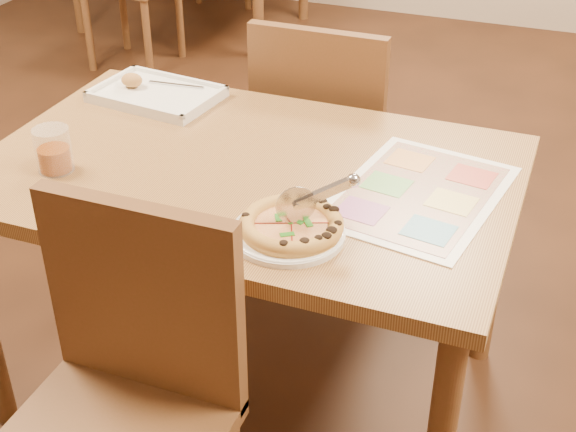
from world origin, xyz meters
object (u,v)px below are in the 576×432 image
(glass_tumbler, at_px, (54,152))
(chair_near, at_px, (126,373))
(pizza, at_px, (291,225))
(appetizer_tray, at_px, (155,95))
(chair_far, at_px, (325,124))
(dining_table, at_px, (248,196))
(menu, at_px, (418,194))
(pizza_cutter, at_px, (315,197))
(plate, at_px, (288,233))

(glass_tumbler, bearing_deg, chair_near, -44.70)
(pizza, relative_size, appetizer_tray, 0.60)
(appetizer_tray, distance_m, glass_tumbler, 0.46)
(chair_far, bearing_deg, dining_table, 90.00)
(chair_near, xyz_separation_m, menu, (0.42, 0.62, 0.16))
(menu, bearing_deg, pizza_cutter, -126.13)
(chair_far, height_order, glass_tumbler, chair_far)
(chair_far, bearing_deg, chair_near, 90.00)
(plate, height_order, appetizer_tray, appetizer_tray)
(pizza_cutter, bearing_deg, menu, 20.53)
(plate, distance_m, glass_tumbler, 0.63)
(pizza, relative_size, menu, 0.46)
(chair_near, relative_size, plate, 1.93)
(chair_near, height_order, pizza_cutter, chair_near)
(appetizer_tray, relative_size, menu, 0.77)
(pizza_cutter, bearing_deg, chair_near, -156.48)
(plate, distance_m, menu, 0.35)
(pizza, relative_size, pizza_cutter, 1.51)
(dining_table, xyz_separation_m, chair_near, (0.00, -0.60, -0.07))
(chair_far, relative_size, pizza, 2.12)
(plate, bearing_deg, pizza_cutter, 37.01)
(chair_near, xyz_separation_m, plate, (0.20, 0.35, 0.16))
(plate, bearing_deg, chair_near, -120.38)
(dining_table, distance_m, menu, 0.43)
(dining_table, xyz_separation_m, pizza, (0.21, -0.24, 0.11))
(pizza_cutter, bearing_deg, pizza, 179.59)
(dining_table, xyz_separation_m, glass_tumbler, (-0.42, -0.18, 0.13))
(dining_table, bearing_deg, chair_near, -90.00)
(appetizer_tray, xyz_separation_m, menu, (0.83, -0.26, -0.01))
(glass_tumbler, bearing_deg, pizza_cutter, -2.91)
(dining_table, relative_size, pizza, 5.86)
(pizza, bearing_deg, menu, 50.90)
(chair_far, relative_size, glass_tumbler, 4.32)
(dining_table, bearing_deg, plate, -50.94)
(chair_near, distance_m, appetizer_tray, 0.98)
(glass_tumbler, xyz_separation_m, menu, (0.84, 0.20, -0.05))
(dining_table, bearing_deg, chair_far, 90.00)
(plate, relative_size, pizza, 1.10)
(pizza, bearing_deg, pizza_cutter, 32.94)
(pizza, distance_m, menu, 0.34)
(chair_near, relative_size, pizza, 2.12)
(appetizer_tray, bearing_deg, glass_tumbler, -91.69)
(plate, xyz_separation_m, menu, (0.22, 0.27, -0.00))
(chair_far, distance_m, appetizer_tray, 0.55)
(dining_table, xyz_separation_m, chair_far, (-0.00, 0.60, -0.07))
(chair_far, relative_size, menu, 0.98)
(chair_near, distance_m, menu, 0.77)
(chair_far, relative_size, appetizer_tray, 1.28)
(pizza_cutter, bearing_deg, glass_tumbler, 143.74)
(menu, bearing_deg, dining_table, -177.69)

